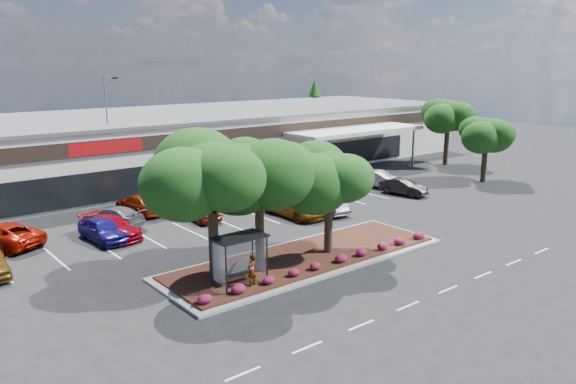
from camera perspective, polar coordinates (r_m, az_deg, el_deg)
ground at (r=32.20m, az=9.26°, el=-7.93°), size 160.00×160.00×0.00m
retail_store at (r=58.94m, az=-15.90°, el=4.49°), size 80.40×25.20×6.25m
landscape_island at (r=33.51m, az=1.84°, el=-6.68°), size 18.00×6.00×0.26m
lane_markings at (r=39.41m, az=-2.21°, el=-3.81°), size 33.12×20.06×0.01m
shrub_row at (r=31.91m, az=4.32°, el=-7.01°), size 17.00×0.80×0.50m
bus_shelter at (r=28.85m, az=-5.11°, el=-5.46°), size 2.75×1.55×2.59m
island_tree_west at (r=29.32m, az=-7.68°, el=-1.35°), size 7.20×7.20×7.89m
island_tree_mid at (r=31.83m, az=-2.94°, el=-0.63°), size 6.60×6.60×7.32m
island_tree_east at (r=33.28m, az=4.17°, el=-0.76°), size 5.80×5.80×6.50m
tree_east_near at (r=57.64m, az=19.40°, el=4.17°), size 5.60×5.60×6.51m
tree_east_far at (r=66.08m, az=15.87°, el=5.95°), size 6.40×6.40×7.62m
conifer_north_east at (r=85.63m, az=2.70°, el=8.42°), size 3.96×3.96×9.00m
person_waiting at (r=28.94m, az=-3.71°, el=-7.94°), size 0.70×0.58×1.64m
light_pole at (r=51.78m, az=-17.64°, el=4.85°), size 1.43×0.50×10.31m
car_1 at (r=38.62m, az=-18.30°, el=-3.64°), size 2.18×4.70×1.56m
car_2 at (r=39.11m, az=-17.55°, el=-3.47°), size 3.22×5.32×1.44m
car_3 at (r=42.14m, az=-8.99°, el=-1.80°), size 1.97×4.45×1.49m
car_4 at (r=42.61m, az=0.76°, el=-1.42°), size 2.66×5.64×1.56m
car_5 at (r=43.74m, az=3.71°, el=-1.05°), size 2.15×4.95×1.58m
car_6 at (r=46.29m, az=1.82°, el=-0.27°), size 2.04×4.77×1.53m
car_7 at (r=50.44m, az=11.66°, el=0.50°), size 2.19×4.43×1.40m
car_8 at (r=53.01m, az=9.20°, el=1.29°), size 2.92×4.93×1.53m
car_9 at (r=39.92m, az=-26.97°, el=-3.91°), size 4.63×6.10×1.54m
car_10 at (r=41.79m, az=-17.40°, el=-2.40°), size 3.76×5.41×1.45m
car_11 at (r=44.82m, az=-14.81°, el=-1.18°), size 2.44×5.26×1.49m
car_12 at (r=44.45m, az=-9.35°, el=-1.01°), size 2.33×4.82×1.52m
car_13 at (r=48.57m, az=-2.81°, el=0.26°), size 2.23×4.21×1.36m
car_14 at (r=51.73m, az=-4.37°, el=1.03°), size 2.18×4.35×1.37m
car_15 at (r=54.47m, az=-0.96°, el=1.70°), size 2.99×4.40×1.39m
car_16 at (r=56.41m, az=3.16°, el=2.06°), size 1.45×4.16×1.37m
car_17 at (r=59.39m, az=5.69°, el=2.67°), size 2.23×4.72×1.56m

